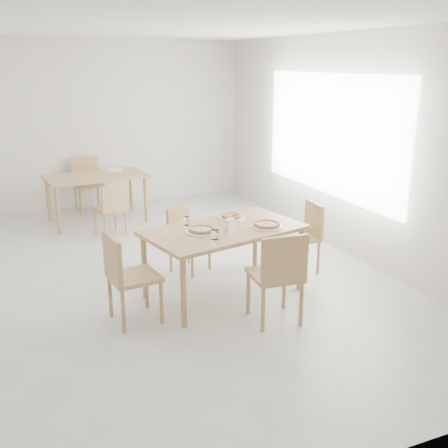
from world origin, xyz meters
name	(u,v)px	position (x,y,z in m)	size (l,w,h in m)	color
room	(329,135)	(2.98, 0.30, 1.50)	(7.28, 7.00, 7.00)	beige
main_table	(224,235)	(0.99, -0.80, 0.68)	(1.81, 1.28, 0.75)	tan
chair_south	(279,272)	(1.20, -1.64, 0.54)	(0.50, 0.50, 0.93)	tan
chair_north	(185,234)	(0.83, 0.03, 0.46)	(0.53, 0.53, 0.79)	tan
chair_west	(125,272)	(-0.13, -1.06, 0.52)	(0.50, 0.50, 0.90)	tan
chair_east	(305,232)	(2.17, -0.53, 0.48)	(0.44, 0.44, 0.83)	tan
plate_margherita	(267,226)	(1.43, -0.95, 0.76)	(0.34, 0.34, 0.02)	white
plate_mushroom	(202,232)	(0.72, -0.85, 0.76)	(0.33, 0.33, 0.02)	white
plate_pepperoni	(231,218)	(1.21, -0.51, 0.76)	(0.30, 0.30, 0.02)	white
pizza_margherita	(267,224)	(1.43, -0.95, 0.78)	(0.33, 0.33, 0.03)	tan
pizza_mushroom	(202,230)	(0.72, -0.85, 0.78)	(0.35, 0.35, 0.03)	tan
pizza_pepperoni	(231,216)	(1.21, -0.51, 0.78)	(0.27, 0.27, 0.03)	tan
tumbler_a	(186,221)	(0.66, -0.54, 0.80)	(0.07, 0.07, 0.09)	white
tumbler_b	(215,235)	(0.77, -1.10, 0.80)	(0.07, 0.07, 0.10)	white
napkin_holder	(230,225)	(1.01, -0.92, 0.82)	(0.14, 0.12, 0.14)	silver
fork_a	(166,238)	(0.33, -0.89, 0.75)	(0.01, 0.18, 0.01)	silver
fork_b	(183,239)	(0.48, -0.99, 0.75)	(0.01, 0.16, 0.01)	silver
second_table	(96,180)	(0.20, 2.48, 0.67)	(1.57, 1.00, 0.75)	tan
chair_back_s	(112,206)	(0.27, 1.67, 0.45)	(0.47, 0.47, 0.77)	tan
chair_back_n	(87,180)	(0.17, 3.23, 0.52)	(0.47, 0.47, 0.90)	tan
plate_empty	(114,169)	(0.54, 2.78, 0.76)	(0.30, 0.30, 0.02)	white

